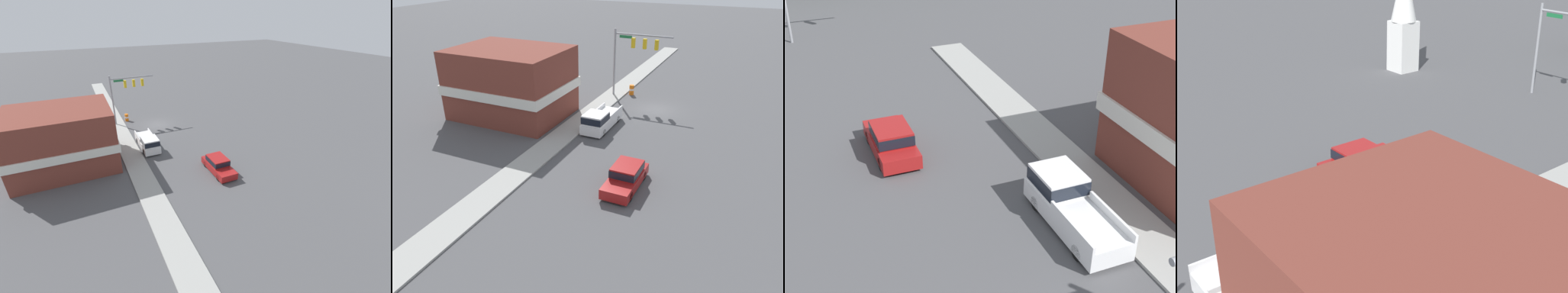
% 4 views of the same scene
% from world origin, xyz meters
% --- Properties ---
extents(far_signal_assembly, '(8.07, 0.49, 7.22)m').
position_xyz_m(far_signal_assembly, '(-2.87, 35.48, 5.26)').
color(far_signal_assembly, gray).
rests_on(far_signal_assembly, ground).
extents(car_lead, '(1.93, 4.75, 1.64)m').
position_xyz_m(car_lead, '(-2.20, 15.42, 0.85)').
color(car_lead, black).
rests_on(car_lead, ground).
extents(pickup_truck_parked, '(1.96, 5.59, 1.89)m').
position_xyz_m(pickup_truck_parked, '(3.32, 7.17, 0.93)').
color(pickup_truck_parked, black).
rests_on(pickup_truck_parked, ground).
extents(church_steeple, '(2.33, 2.33, 10.21)m').
position_xyz_m(church_steeple, '(-17.03, 31.56, 5.35)').
color(church_steeple, white).
rests_on(church_steeple, ground).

